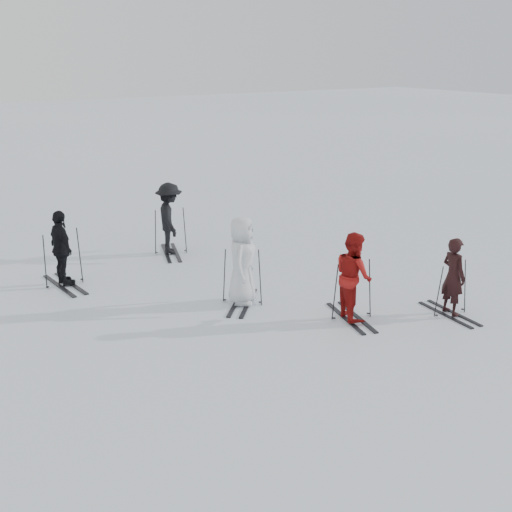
{
  "coord_description": "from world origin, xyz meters",
  "views": [
    {
      "loc": [
        -6.87,
        -10.26,
        5.29
      ],
      "look_at": [
        0.0,
        1.0,
        1.0
      ],
      "focal_mm": 45.0,
      "sensor_mm": 36.0,
      "label": 1
    }
  ],
  "objects_px": {
    "skier_red": "(353,277)",
    "skier_uphill_left": "(62,249)",
    "skier_near_dark": "(453,278)",
    "skier_grey": "(242,262)",
    "skier_uphill_far": "(170,219)"
  },
  "relations": [
    {
      "from": "skier_grey",
      "to": "skier_uphill_left",
      "type": "distance_m",
      "value": 4.32
    },
    {
      "from": "skier_red",
      "to": "skier_uphill_left",
      "type": "bearing_deg",
      "value": 55.43
    },
    {
      "from": "skier_near_dark",
      "to": "skier_red",
      "type": "distance_m",
      "value": 2.09
    },
    {
      "from": "skier_red",
      "to": "skier_uphill_left",
      "type": "relative_size",
      "value": 1.02
    },
    {
      "from": "skier_near_dark",
      "to": "skier_uphill_far",
      "type": "height_order",
      "value": "skier_uphill_far"
    },
    {
      "from": "skier_red",
      "to": "skier_grey",
      "type": "relative_size",
      "value": 0.94
    },
    {
      "from": "skier_red",
      "to": "skier_uphill_left",
      "type": "xyz_separation_m",
      "value": [
        -4.49,
        4.99,
        -0.02
      ]
    },
    {
      "from": "skier_uphill_far",
      "to": "skier_red",
      "type": "bearing_deg",
      "value": -149.97
    },
    {
      "from": "skier_near_dark",
      "to": "skier_uphill_far",
      "type": "bearing_deg",
      "value": 29.47
    },
    {
      "from": "skier_uphill_far",
      "to": "skier_uphill_left",
      "type": "bearing_deg",
      "value": 124.26
    },
    {
      "from": "skier_uphill_left",
      "to": "skier_uphill_far",
      "type": "relative_size",
      "value": 0.93
    },
    {
      "from": "skier_near_dark",
      "to": "skier_grey",
      "type": "height_order",
      "value": "skier_grey"
    },
    {
      "from": "skier_red",
      "to": "skier_grey",
      "type": "xyz_separation_m",
      "value": [
        -1.51,
        1.87,
        0.06
      ]
    },
    {
      "from": "skier_grey",
      "to": "skier_uphill_left",
      "type": "bearing_deg",
      "value": 84.95
    },
    {
      "from": "skier_near_dark",
      "to": "skier_red",
      "type": "xyz_separation_m",
      "value": [
        -1.88,
        0.92,
        0.08
      ]
    }
  ]
}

